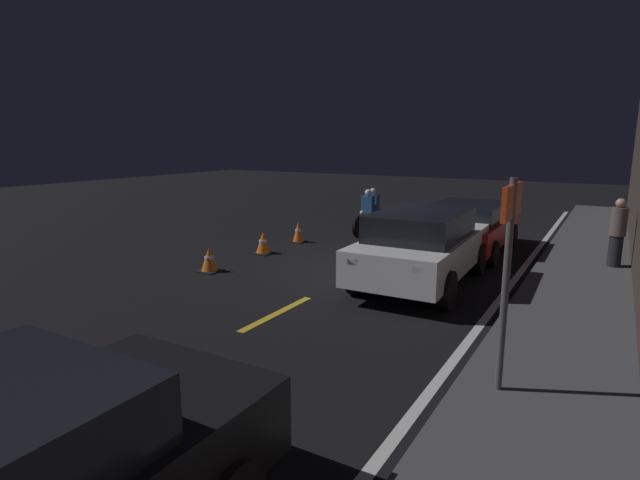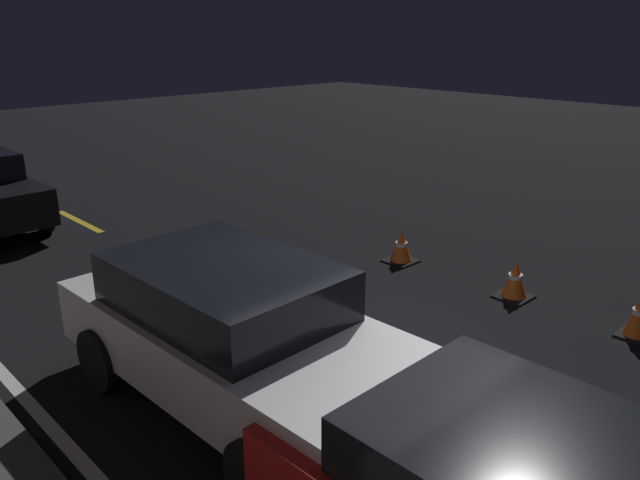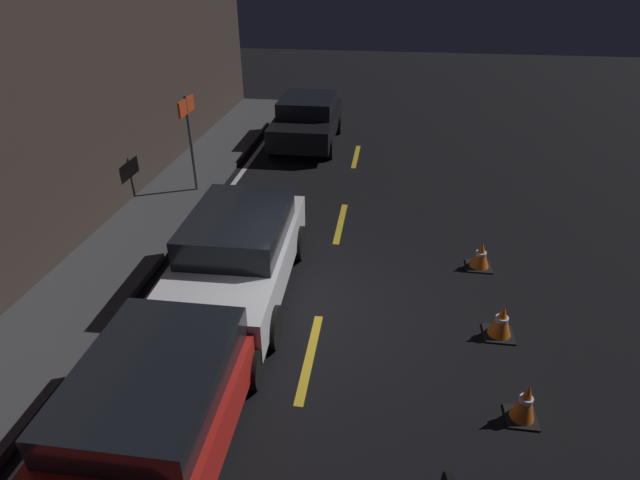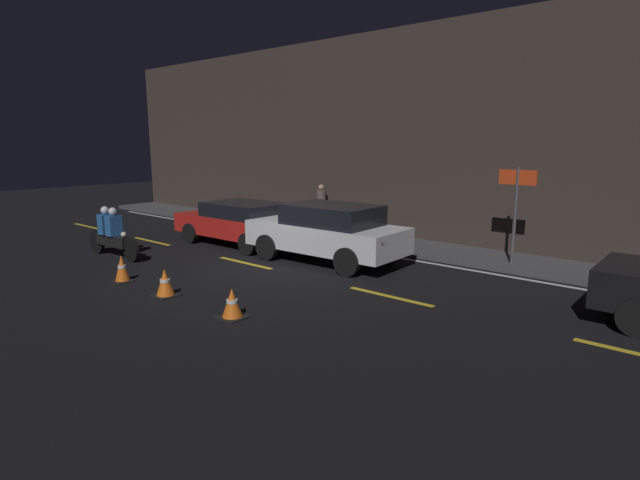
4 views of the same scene
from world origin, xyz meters
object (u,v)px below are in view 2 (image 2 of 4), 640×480
at_px(sedan_white, 235,331).
at_px(traffic_cone_near, 639,315).
at_px(traffic_cone_mid, 515,279).
at_px(traffic_cone_far, 401,247).

xyz_separation_m(sedan_white, traffic_cone_near, (-2.33, -4.53, -0.52)).
relative_size(sedan_white, traffic_cone_mid, 7.47).
bearing_deg(traffic_cone_mid, traffic_cone_far, 1.38).
bearing_deg(sedan_white, traffic_cone_mid, 80.70).
relative_size(traffic_cone_near, traffic_cone_mid, 1.06).
distance_m(sedan_white, traffic_cone_mid, 4.59).
height_order(sedan_white, traffic_cone_mid, sedan_white).
relative_size(sedan_white, traffic_cone_far, 7.83).
bearing_deg(traffic_cone_near, sedan_white, 62.83).
height_order(sedan_white, traffic_cone_near, sedan_white).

